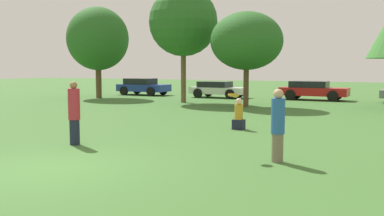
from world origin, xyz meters
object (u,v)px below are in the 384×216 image
at_px(bystander_sitting, 239,116).
at_px(parked_car_red, 313,90).
at_px(tree_2, 247,41).
at_px(parked_car_blue, 143,86).
at_px(frisbee, 233,95).
at_px(person_catcher, 278,125).
at_px(person_thrower, 74,113).
at_px(parked_car_white, 218,89).
at_px(tree_1, 183,22).
at_px(tree_0, 98,39).

distance_m(bystander_sitting, parked_car_red, 15.15).
distance_m(tree_2, parked_car_blue, 12.68).
relative_size(frisbee, tree_2, 0.05).
relative_size(person_catcher, parked_car_blue, 0.42).
distance_m(person_thrower, parked_car_white, 19.69).
distance_m(parked_car_white, parked_car_red, 6.58).
distance_m(bystander_sitting, parked_car_white, 15.94).
bearing_deg(person_catcher, bystander_sitting, -63.39).
bearing_deg(frisbee, person_catcher, -4.69).
relative_size(frisbee, parked_car_blue, 0.07).
bearing_deg(frisbee, tree_1, 122.05).
bearing_deg(bystander_sitting, person_catcher, -59.72).
bearing_deg(frisbee, parked_car_red, 95.88).
height_order(bystander_sitting, tree_2, tree_2).
distance_m(tree_0, parked_car_white, 9.16).
distance_m(tree_0, parked_car_red, 15.19).
bearing_deg(person_catcher, tree_0, -44.67).
distance_m(frisbee, tree_2, 13.72).
distance_m(person_thrower, frisbee, 4.68).
relative_size(frisbee, tree_0, 0.04).
height_order(tree_0, tree_1, tree_1).
bearing_deg(parked_car_white, tree_1, -91.40).
height_order(person_thrower, parked_car_blue, person_thrower).
xyz_separation_m(person_catcher, tree_0, (-17.13, 14.89, 3.29)).
bearing_deg(parked_car_red, tree_1, -138.92).
distance_m(tree_0, parked_car_blue, 5.51).
bearing_deg(bystander_sitting, person_thrower, -121.61).
bearing_deg(person_catcher, person_thrower, 0.00).
bearing_deg(tree_0, parked_car_white, 28.49).
height_order(frisbee, parked_car_blue, frisbee).
relative_size(tree_2, parked_car_red, 1.18).
xyz_separation_m(person_thrower, tree_0, (-11.37, 15.26, 3.25)).
height_order(person_thrower, tree_0, tree_0).
distance_m(bystander_sitting, parked_car_blue, 19.74).
bearing_deg(person_catcher, tree_1, -58.56).
bearing_deg(frisbee, parked_car_blue, 128.35).
bearing_deg(tree_0, tree_2, -9.34).
height_order(person_catcher, tree_2, tree_2).
bearing_deg(tree_0, parked_car_blue, 76.69).
distance_m(frisbee, bystander_sitting, 4.89).
xyz_separation_m(bystander_sitting, tree_2, (-2.72, 8.36, 3.13)).
bearing_deg(person_catcher, tree_2, -71.00).
relative_size(person_catcher, frisbee, 6.32).
relative_size(frisbee, parked_car_white, 0.07).
xyz_separation_m(frisbee, tree_2, (-4.27, 12.87, 2.09)).
xyz_separation_m(frisbee, bystander_sitting, (-1.55, 4.51, -1.04)).
xyz_separation_m(tree_1, parked_car_red, (6.73, 5.67, -4.25)).
xyz_separation_m(bystander_sitting, tree_0, (-14.44, 10.28, 3.69)).
bearing_deg(parked_car_red, bystander_sitting, -87.22).
bearing_deg(frisbee, bystander_sitting, 108.95).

